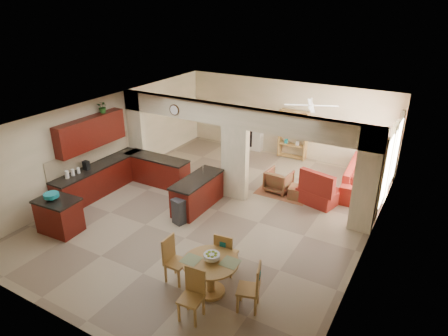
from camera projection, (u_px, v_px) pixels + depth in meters
The scene contains 39 objects.
floor at pixel (218, 211), 11.30m from camera, with size 10.00×10.00×0.00m, color gray.
ceiling at pixel (217, 115), 10.17m from camera, with size 10.00×10.00×0.00m, color white.
wall_back at pixel (287, 119), 14.70m from camera, with size 8.00×8.00×0.00m, color beige.
wall_front at pixel (66, 266), 6.77m from camera, with size 8.00×8.00×0.00m, color beige.
wall_left at pixel (108, 140), 12.57m from camera, with size 10.00×10.00×0.00m, color beige.
wall_right at pixel (371, 201), 8.91m from camera, with size 10.00×10.00×0.00m, color beige.
partition_left_pier at pixel (137, 133), 13.22m from camera, with size 0.60×0.25×2.80m, color beige.
partition_center_pier at pixel (235, 163), 11.65m from camera, with size 0.80×0.25×2.20m, color beige.
partition_right_pier at pixel (367, 181), 9.84m from camera, with size 0.60×0.25×2.80m, color beige.
partition_header at pixel (235, 117), 11.09m from camera, with size 8.00×0.25×0.60m, color beige.
kitchen_counter at pixel (124, 175), 12.41m from camera, with size 2.52×3.29×1.48m.
upper_cabinets at pixel (91, 132), 11.64m from camera, with size 0.35×2.40×0.90m, color #3D0E07.
peninsula at pixel (197, 193), 11.30m from camera, with size 0.70×1.85×0.91m.
wall_clock at pixel (174, 110), 11.90m from camera, with size 0.34×0.34×0.03m, color #483118.
rug at pixel (285, 191), 12.41m from camera, with size 1.60×1.30×0.01m, color #9C6339.
fireplace at pixel (246, 133), 15.62m from camera, with size 1.60×0.35×1.20m.
shelving_unit at pixel (293, 135), 14.60m from camera, with size 1.00×0.32×1.80m, color olive.
window_a at pixel (386, 172), 10.82m from camera, with size 0.02×0.90×1.90m, color white.
window_b at pixel (396, 152), 12.17m from camera, with size 0.02×0.90×1.90m, color white.
glazed_door at pixel (390, 166), 11.56m from camera, with size 0.02×0.70×2.10m, color white.
drape_a_left at pixel (380, 180), 10.37m from camera, with size 0.10×0.28×2.30m, color #411B1A.
drape_a_right at pixel (388, 164), 11.32m from camera, with size 0.10×0.28×2.30m, color #411B1A.
drape_b_left at pixel (391, 158), 11.72m from camera, with size 0.10×0.28×2.30m, color #411B1A.
drape_b_right at pixel (398, 146), 12.67m from camera, with size 0.10×0.28×2.30m, color #411B1A.
ceiling_fan at pixel (311, 105), 11.96m from camera, with size 1.00×1.00×0.10m, color white.
kitchen_island at pixel (59, 215), 10.15m from camera, with size 1.10×0.82×0.91m.
teal_bowl at pixel (51, 197), 9.94m from camera, with size 0.37×0.37×0.17m, color #137986.
trash_can at pixel (179, 212), 10.56m from camera, with size 0.31×0.26×0.65m, color #29292B.
dining_table at pixel (211, 272), 8.01m from camera, with size 1.14×1.14×0.78m.
fruit_bowl at pixel (212, 257), 7.89m from camera, with size 0.33×0.33×0.17m, color #7FA423.
sofa at pixel (366, 177), 12.37m from camera, with size 1.11×2.84×0.83m, color maroon.
chaise at pixel (319, 195), 11.69m from camera, with size 1.08×0.88×0.43m, color maroon.
armchair at pixel (279, 181), 12.31m from camera, with size 0.73×0.75×0.68m, color maroon.
ottoman at pixel (298, 193), 11.92m from camera, with size 0.50×0.50×0.36m, color maroon.
plant at pixel (103, 107), 11.84m from camera, with size 0.33×0.28×0.36m, color #1E4512.
chair_north at pixel (225, 252), 8.55m from camera, with size 0.47×0.47×1.02m.
chair_east at pixel (253, 286), 7.57m from camera, with size 0.53×0.53×1.02m.
chair_south at pixel (193, 292), 7.42m from camera, with size 0.46×0.46×1.02m.
chair_west at pixel (173, 257), 8.38m from camera, with size 0.43×0.42×1.02m.
Camera 1 is at (5.08, -8.45, 5.65)m, focal length 32.00 mm.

